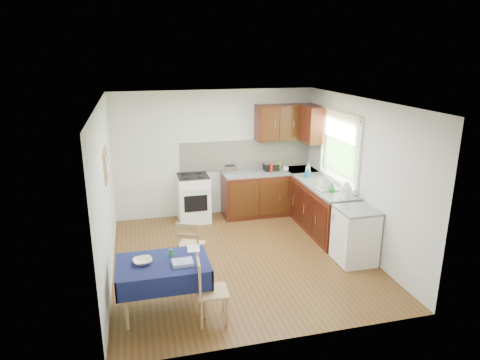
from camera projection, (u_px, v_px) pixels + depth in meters
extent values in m
plane|color=#523215|center=(241.00, 258.00, 6.90)|extent=(4.20, 4.20, 0.00)
cube|color=silver|center=(241.00, 102.00, 6.18)|extent=(4.00, 4.20, 0.02)
cube|color=silver|center=(215.00, 154.00, 8.49)|extent=(4.00, 0.02, 2.50)
cube|color=silver|center=(289.00, 240.00, 4.59)|extent=(4.00, 0.02, 2.50)
cube|color=white|center=(105.00, 194.00, 6.07)|extent=(0.02, 4.20, 2.50)
cube|color=silver|center=(359.00, 175.00, 7.01)|extent=(0.02, 4.20, 2.50)
cube|color=#351309|center=(269.00, 193.00, 8.69)|extent=(1.90, 0.60, 0.86)
cube|color=#351309|center=(323.00, 210.00, 7.78)|extent=(0.60, 1.70, 0.86)
cube|color=#5E5E62|center=(270.00, 172.00, 8.56)|extent=(1.90, 0.60, 0.04)
cube|color=#5E5E62|center=(324.00, 186.00, 7.65)|extent=(0.60, 1.70, 0.04)
cube|color=#5E5E62|center=(300.00, 170.00, 8.71)|extent=(0.60, 0.60, 0.04)
cube|color=silver|center=(247.00, 154.00, 8.64)|extent=(2.70, 0.02, 0.60)
cube|color=#351309|center=(286.00, 122.00, 8.48)|extent=(1.20, 0.35, 0.70)
cube|color=#351309|center=(314.00, 125.00, 8.18)|extent=(0.35, 0.50, 0.70)
cube|color=white|center=(194.00, 198.00, 8.32)|extent=(0.60, 0.60, 0.90)
cube|color=black|center=(193.00, 176.00, 8.19)|extent=(0.58, 0.58, 0.02)
cube|color=black|center=(196.00, 204.00, 8.04)|extent=(0.44, 0.01, 0.32)
cube|color=#2A4E20|center=(340.00, 151.00, 7.58)|extent=(0.01, 1.40, 0.85)
cube|color=white|center=(341.00, 114.00, 7.39)|extent=(0.04, 1.48, 0.06)
cube|color=white|center=(337.00, 181.00, 7.74)|extent=(0.04, 1.48, 0.06)
cube|color=beige|center=(340.00, 127.00, 7.45)|extent=(0.02, 1.36, 0.44)
cube|color=white|center=(355.00, 237.00, 6.66)|extent=(0.55, 0.58, 0.85)
cube|color=#5E5E62|center=(358.00, 210.00, 6.53)|extent=(0.58, 0.60, 0.03)
cube|color=tan|center=(106.00, 165.00, 6.26)|extent=(0.02, 0.62, 0.47)
cube|color=#9C6F41|center=(107.00, 165.00, 6.26)|extent=(0.01, 0.56, 0.41)
cube|color=white|center=(107.00, 165.00, 6.18)|extent=(0.00, 0.18, 0.24)
cube|color=white|center=(108.00, 169.00, 6.40)|extent=(0.00, 0.15, 0.20)
cube|color=#0F1B3C|center=(163.00, 263.00, 5.30)|extent=(1.10, 0.73, 0.03)
cube|color=#0F1B3C|center=(166.00, 287.00, 4.99)|extent=(1.14, 0.02, 0.26)
cube|color=#0F1B3C|center=(161.00, 258.00, 5.69)|extent=(1.14, 0.02, 0.26)
cube|color=#0F1B3C|center=(117.00, 277.00, 5.21)|extent=(0.02, 0.77, 0.26)
cube|color=#0F1B3C|center=(207.00, 266.00, 5.47)|extent=(0.02, 0.77, 0.26)
cylinder|color=tan|center=(126.00, 305.00, 5.03)|extent=(0.05, 0.05, 0.66)
cylinder|color=tan|center=(205.00, 295.00, 5.25)|extent=(0.05, 0.05, 0.66)
cylinder|color=tan|center=(126.00, 281.00, 5.56)|extent=(0.05, 0.05, 0.66)
cylinder|color=tan|center=(198.00, 272.00, 5.78)|extent=(0.05, 0.05, 0.66)
cube|color=tan|center=(191.00, 246.00, 6.41)|extent=(0.49, 0.49, 0.04)
cube|color=tan|center=(187.00, 231.00, 6.17)|extent=(0.32, 0.16, 0.26)
cylinder|color=tan|center=(203.00, 254.00, 6.59)|extent=(0.03, 0.03, 0.40)
cylinder|color=tan|center=(185.00, 253.00, 6.63)|extent=(0.03, 0.03, 0.40)
cylinder|color=tan|center=(199.00, 263.00, 6.30)|extent=(0.03, 0.03, 0.40)
cylinder|color=tan|center=(179.00, 262.00, 6.35)|extent=(0.03, 0.03, 0.40)
cube|color=tan|center=(213.00, 292.00, 5.19)|extent=(0.40, 0.40, 0.04)
cube|color=tan|center=(199.00, 270.00, 5.07)|extent=(0.05, 0.34, 0.27)
cylinder|color=tan|center=(227.00, 312.00, 5.13)|extent=(0.03, 0.03, 0.40)
cylinder|color=tan|center=(223.00, 298.00, 5.41)|extent=(0.03, 0.03, 0.40)
cylinder|color=tan|center=(202.00, 314.00, 5.08)|extent=(0.03, 0.03, 0.40)
cylinder|color=tan|center=(199.00, 300.00, 5.36)|extent=(0.03, 0.03, 0.40)
cube|color=#BCBDC1|center=(230.00, 170.00, 8.32)|extent=(0.24, 0.15, 0.17)
cube|color=black|center=(230.00, 165.00, 8.30)|extent=(0.20, 0.02, 0.02)
cube|color=black|center=(271.00, 167.00, 8.60)|extent=(0.28, 0.24, 0.13)
cube|color=#BCBDC1|center=(271.00, 163.00, 8.57)|extent=(0.28, 0.24, 0.03)
cylinder|color=#AF230E|center=(271.00, 168.00, 8.40)|extent=(0.05, 0.05, 0.21)
cube|color=gold|center=(278.00, 165.00, 8.72)|extent=(0.12, 0.10, 0.14)
cube|color=#999A9F|center=(328.00, 188.00, 7.43)|extent=(0.44, 0.33, 0.02)
cylinder|color=white|center=(329.00, 183.00, 7.40)|extent=(0.05, 0.21, 0.21)
cylinder|color=white|center=(346.00, 192.00, 6.92)|extent=(0.17, 0.17, 0.21)
sphere|color=white|center=(346.00, 185.00, 6.88)|extent=(0.11, 0.11, 0.11)
imported|color=silver|center=(286.00, 169.00, 8.52)|extent=(0.14, 0.14, 0.09)
imported|color=white|center=(308.00, 170.00, 8.14)|extent=(0.11, 0.11, 0.27)
imported|color=#1B5D9F|center=(308.00, 173.00, 8.10)|extent=(0.11, 0.11, 0.18)
imported|color=#268D2D|center=(332.00, 188.00, 7.26)|extent=(0.12, 0.12, 0.15)
imported|color=#F1E9C5|center=(143.00, 261.00, 5.26)|extent=(0.26, 0.26, 0.06)
imported|color=white|center=(187.00, 249.00, 5.63)|extent=(0.19, 0.24, 0.02)
cylinder|color=#227E23|center=(171.00, 253.00, 5.44)|extent=(0.05, 0.05, 0.10)
cube|color=navy|center=(183.00, 263.00, 5.24)|extent=(0.26, 0.21, 0.05)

